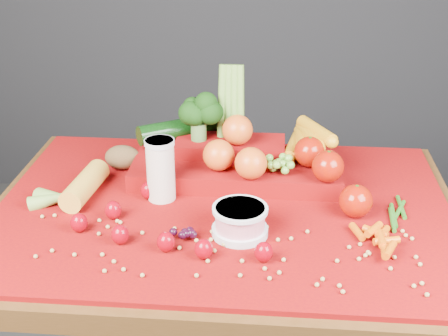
# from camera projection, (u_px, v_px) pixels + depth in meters

# --- Properties ---
(table) EXTENTS (1.10, 0.80, 0.75)m
(table) POSITION_uv_depth(u_px,v_px,m) (223.00, 244.00, 1.50)
(table) COLOR #35210C
(table) RESTS_ON ground
(red_cloth) EXTENTS (1.05, 0.75, 0.01)m
(red_cloth) POSITION_uv_depth(u_px,v_px,m) (223.00, 208.00, 1.46)
(red_cloth) COLOR #7F0804
(red_cloth) RESTS_ON table
(milk_glass) EXTENTS (0.07, 0.07, 0.15)m
(milk_glass) POSITION_uv_depth(u_px,v_px,m) (161.00, 167.00, 1.45)
(milk_glass) COLOR beige
(milk_glass) RESTS_ON red_cloth
(yogurt_bowl) EXTENTS (0.12, 0.12, 0.07)m
(yogurt_bowl) POSITION_uv_depth(u_px,v_px,m) (240.00, 220.00, 1.32)
(yogurt_bowl) COLOR silver
(yogurt_bowl) RESTS_ON red_cloth
(strawberry_scatter) EXTENTS (0.48, 0.28, 0.05)m
(strawberry_scatter) POSITION_uv_depth(u_px,v_px,m) (144.00, 222.00, 1.34)
(strawberry_scatter) COLOR maroon
(strawberry_scatter) RESTS_ON red_cloth
(dark_grape_cluster) EXTENTS (0.06, 0.05, 0.03)m
(dark_grape_cluster) POSITION_uv_depth(u_px,v_px,m) (183.00, 233.00, 1.32)
(dark_grape_cluster) COLOR black
(dark_grape_cluster) RESTS_ON red_cloth
(soybean_scatter) EXTENTS (0.84, 0.24, 0.01)m
(soybean_scatter) POSITION_uv_depth(u_px,v_px,m) (215.00, 251.00, 1.27)
(soybean_scatter) COLOR tan
(soybean_scatter) RESTS_ON red_cloth
(corn_ear) EXTENTS (0.20, 0.24, 0.06)m
(corn_ear) POSITION_uv_depth(u_px,v_px,m) (67.00, 194.00, 1.46)
(corn_ear) COLOR gold
(corn_ear) RESTS_ON red_cloth
(potato) EXTENTS (0.09, 0.07, 0.06)m
(potato) POSITION_uv_depth(u_px,v_px,m) (123.00, 157.00, 1.62)
(potato) COLOR #4F3621
(potato) RESTS_ON red_cloth
(baby_carrot_pile) EXTENTS (0.18, 0.17, 0.03)m
(baby_carrot_pile) POSITION_uv_depth(u_px,v_px,m) (372.00, 239.00, 1.29)
(baby_carrot_pile) COLOR #CB5007
(baby_carrot_pile) RESTS_ON red_cloth
(green_bean_pile) EXTENTS (0.14, 0.12, 0.01)m
(green_bean_pile) POSITION_uv_depth(u_px,v_px,m) (396.00, 213.00, 1.41)
(green_bean_pile) COLOR #236316
(green_bean_pile) RESTS_ON red_cloth
(produce_mound) EXTENTS (0.58, 0.38, 0.27)m
(produce_mound) POSITION_uv_depth(u_px,v_px,m) (246.00, 156.00, 1.56)
(produce_mound) COLOR #7F0804
(produce_mound) RESTS_ON red_cloth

